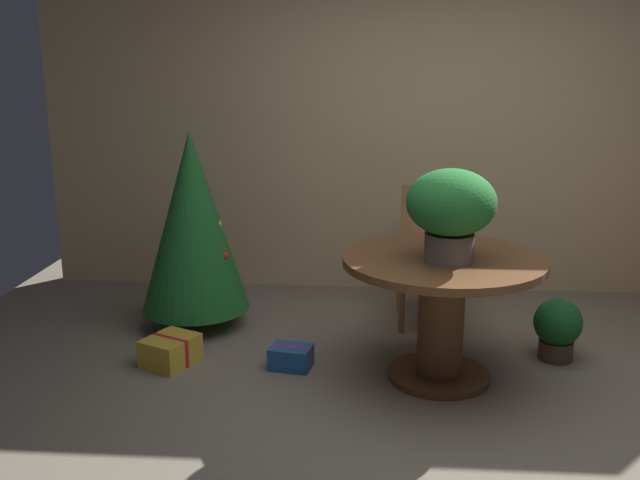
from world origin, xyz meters
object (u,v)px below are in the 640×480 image
object	(u,v)px
wooden_chair_far	(429,247)
gift_box_gold	(171,351)
potted_plant	(557,327)
holiday_tree	(193,222)
gift_box_blue	(291,357)
round_dining_table	(442,298)
flower_vase	(451,208)

from	to	relation	value
wooden_chair_far	gift_box_gold	world-z (taller)	wooden_chair_far
gift_box_gold	wooden_chair_far	bearing A→B (deg)	29.06
potted_plant	wooden_chair_far	bearing A→B (deg)	138.64
holiday_tree	potted_plant	distance (m)	2.41
gift_box_gold	potted_plant	world-z (taller)	potted_plant
holiday_tree	gift_box_gold	distance (m)	0.90
holiday_tree	gift_box_blue	bearing A→B (deg)	-41.19
holiday_tree	gift_box_gold	xyz separation A→B (m)	(-0.01, -0.63, -0.65)
round_dining_table	gift_box_gold	distance (m)	1.64
holiday_tree	round_dining_table	bearing A→B (deg)	-24.21
flower_vase	gift_box_gold	bearing A→B (deg)	174.58
gift_box_blue	potted_plant	distance (m)	1.62
holiday_tree	wooden_chair_far	bearing A→B (deg)	9.16
flower_vase	gift_box_gold	xyz separation A→B (m)	(-1.61, 0.15, -0.93)
gift_box_gold	potted_plant	bearing A→B (deg)	5.78
wooden_chair_far	gift_box_gold	size ratio (longest dim) A/B	2.45
round_dining_table	flower_vase	distance (m)	0.53
wooden_chair_far	gift_box_blue	world-z (taller)	wooden_chair_far
round_dining_table	gift_box_blue	distance (m)	0.96
round_dining_table	holiday_tree	xyz separation A→B (m)	(-1.58, 0.71, 0.25)
gift_box_gold	potted_plant	xyz separation A→B (m)	(2.33, 0.24, 0.12)
gift_box_blue	potted_plant	size ratio (longest dim) A/B	0.70
holiday_tree	flower_vase	bearing A→B (deg)	-26.03
flower_vase	gift_box_gold	world-z (taller)	flower_vase
gift_box_gold	gift_box_blue	world-z (taller)	gift_box_gold
wooden_chair_far	holiday_tree	world-z (taller)	holiday_tree
wooden_chair_far	gift_box_gold	distance (m)	1.87
wooden_chair_far	potted_plant	distance (m)	1.03
flower_vase	potted_plant	bearing A→B (deg)	28.39
holiday_tree	gift_box_gold	world-z (taller)	holiday_tree
wooden_chair_far	flower_vase	bearing A→B (deg)	-88.99
potted_plant	flower_vase	bearing A→B (deg)	-151.61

